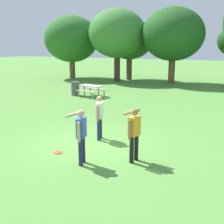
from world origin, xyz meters
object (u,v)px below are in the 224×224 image
at_px(person_catcher, 99,115).
at_px(tree_slender_mid, 173,34).
at_px(trash_can_beside_table, 75,88).
at_px(tree_tall_left, 71,39).
at_px(frisbee, 58,152).
at_px(person_bystander, 134,131).
at_px(picnic_table_near, 91,88).
at_px(tree_far_right, 130,39).
at_px(tree_broad_center, 117,34).
at_px(person_thrower, 81,133).

distance_m(person_catcher, tree_slender_mid, 17.26).
height_order(person_catcher, tree_slender_mid, tree_slender_mid).
relative_size(trash_can_beside_table, tree_tall_left, 0.15).
distance_m(person_catcher, frisbee, 2.14).
distance_m(person_bystander, frisbee, 2.69).
bearing_deg(person_catcher, tree_tall_left, 127.19).
bearing_deg(tree_tall_left, tree_slender_mid, 2.93).
relative_size(person_bystander, picnic_table_near, 0.83).
distance_m(picnic_table_near, tree_far_right, 10.72).
height_order(tree_broad_center, tree_slender_mid, tree_broad_center).
xyz_separation_m(person_bystander, tree_tall_left, (-14.29, 17.66, 3.04)).
height_order(person_thrower, trash_can_beside_table, person_thrower).
height_order(person_catcher, frisbee, person_catcher).
distance_m(tree_tall_left, tree_slender_mid, 10.43).
height_order(tree_tall_left, tree_far_right, tree_tall_left).
relative_size(person_thrower, person_catcher, 1.00).
height_order(frisbee, tree_broad_center, tree_broad_center).
xyz_separation_m(person_thrower, trash_can_beside_table, (-6.85, 9.88, -0.48)).
bearing_deg(person_catcher, trash_can_beside_table, 129.11).
relative_size(person_thrower, tree_broad_center, 0.24).
bearing_deg(tree_far_right, trash_can_beside_table, -88.25).
height_order(trash_can_beside_table, tree_slender_mid, tree_slender_mid).
distance_m(person_bystander, trash_can_beside_table, 12.16).
bearing_deg(tree_far_right, tree_slender_mid, -11.70).
distance_m(person_thrower, person_catcher, 2.34).
distance_m(person_bystander, tree_broad_center, 20.15).
bearing_deg(person_bystander, frisbee, -169.34).
bearing_deg(tree_broad_center, tree_far_right, 67.26).
bearing_deg(tree_slender_mid, picnic_table_near, -108.36).
distance_m(person_bystander, picnic_table_near, 11.42).
bearing_deg(person_bystander, tree_slender_mid, 102.05).
bearing_deg(trash_can_beside_table, tree_tall_left, 125.40).
bearing_deg(trash_can_beside_table, person_catcher, -50.89).
distance_m(person_thrower, trash_can_beside_table, 12.03).
bearing_deg(tree_broad_center, tree_tall_left, 179.82).
height_order(tree_broad_center, tree_far_right, tree_broad_center).
bearing_deg(trash_can_beside_table, picnic_table_near, 3.56).
relative_size(person_thrower, person_bystander, 1.00).
bearing_deg(tree_tall_left, person_catcher, -52.81).
bearing_deg(frisbee, picnic_table_near, 114.85).
distance_m(person_thrower, tree_far_right, 21.46).
distance_m(person_thrower, tree_broad_center, 20.38).
bearing_deg(person_bystander, tree_tall_left, 128.99).
bearing_deg(tree_slender_mid, person_catcher, -83.42).
bearing_deg(person_bystander, picnic_table_near, 127.21).
xyz_separation_m(person_bystander, picnic_table_near, (-6.90, 9.09, -0.40)).
relative_size(picnic_table_near, tree_far_right, 0.33).
relative_size(person_bystander, tree_broad_center, 0.24).
bearing_deg(tree_broad_center, picnic_table_near, -75.68).
bearing_deg(person_bystander, tree_far_right, 113.85).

